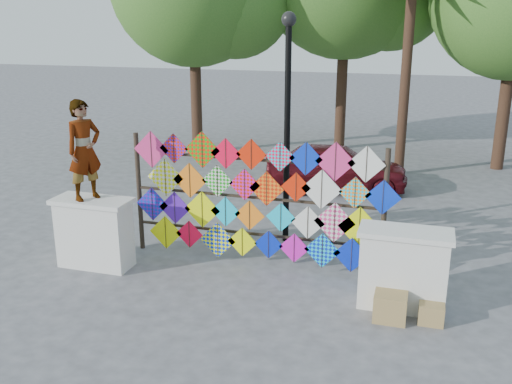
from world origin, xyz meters
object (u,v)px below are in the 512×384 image
kite_rack (257,200)px  lamppost (287,109)px  vendor_woman (84,150)px  sedan (336,167)px

kite_rack → lamppost: bearing=80.1°
vendor_woman → lamppost: size_ratio=0.39×
kite_rack → lamppost: 1.96m
sedan → kite_rack: bearing=163.0°
lamppost → sedan: bearing=84.3°
vendor_woman → sedan: (3.44, 6.04, -1.53)m
sedan → lamppost: size_ratio=0.83×
kite_rack → lamppost: size_ratio=1.10×
kite_rack → vendor_woman: vendor_woman is taller
sedan → lamppost: lamppost is taller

